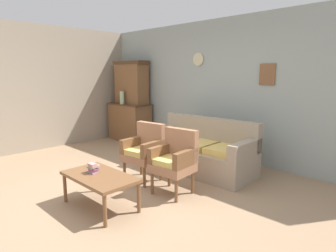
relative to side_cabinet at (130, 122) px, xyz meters
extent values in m
plane|color=#997A5B|center=(2.49, -2.25, -0.47)|extent=(7.68, 7.68, 0.00)
cube|color=#939E99|center=(2.49, 0.38, 0.88)|extent=(6.40, 0.06, 2.70)
cube|color=brown|center=(3.39, 0.33, 1.18)|extent=(0.28, 0.02, 0.36)
cylinder|color=beige|center=(1.89, 0.33, 1.48)|extent=(0.26, 0.03, 0.26)
cube|color=gray|center=(-0.74, -2.25, 0.88)|extent=(0.06, 5.20, 2.70)
cube|color=brown|center=(0.00, 0.00, -0.02)|extent=(1.10, 0.52, 0.90)
cube|color=#462D1B|center=(0.00, 0.00, 0.45)|extent=(1.16, 0.55, 0.03)
cube|color=brown|center=(0.00, 0.08, 0.94)|extent=(0.90, 0.36, 0.95)
cube|color=#462D1B|center=(0.00, 0.08, 1.45)|extent=(0.99, 0.38, 0.08)
cylinder|color=#9BB78B|center=(-0.04, -0.18, 0.62)|extent=(0.11, 0.11, 0.31)
cube|color=gray|center=(2.69, -0.64, -0.26)|extent=(1.92, 0.85, 0.42)
cube|color=gray|center=(2.69, -0.32, 0.19)|extent=(1.90, 0.21, 0.48)
cube|color=gray|center=(3.56, -0.62, 0.07)|extent=(0.18, 0.80, 0.24)
cube|color=gray|center=(1.82, -0.66, 0.07)|extent=(0.18, 0.80, 0.24)
cube|color=tan|center=(3.25, -0.66, 0.00)|extent=(0.51, 0.57, 0.10)
cube|color=tan|center=(2.69, -0.68, 0.00)|extent=(0.51, 0.57, 0.10)
cube|color=tan|center=(2.14, -0.69, 0.00)|extent=(0.51, 0.57, 0.10)
cube|color=#9E6B4C|center=(2.36, -1.61, -0.09)|extent=(0.57, 0.53, 0.12)
cube|color=tan|center=(2.36, -1.63, 0.00)|extent=(0.48, 0.45, 0.10)
cube|color=#9E6B4C|center=(2.34, -1.41, 0.20)|extent=(0.53, 0.16, 0.46)
cube|color=brown|center=(2.58, -1.59, 0.08)|extent=(0.13, 0.49, 0.22)
cube|color=brown|center=(2.14, -1.64, 0.08)|extent=(0.13, 0.49, 0.22)
cylinder|color=brown|center=(2.59, -1.78, -0.31)|extent=(0.04, 0.04, 0.32)
cylinder|color=brown|center=(2.17, -1.82, -0.31)|extent=(0.04, 0.04, 0.32)
cylinder|color=brown|center=(2.55, -1.40, -0.31)|extent=(0.04, 0.04, 0.32)
cylinder|color=brown|center=(2.13, -1.45, -0.31)|extent=(0.04, 0.04, 0.32)
cube|color=#9E6B4C|center=(3.04, -1.65, -0.09)|extent=(0.56, 0.53, 0.12)
cube|color=tan|center=(3.04, -1.67, 0.00)|extent=(0.48, 0.45, 0.10)
cube|color=#9E6B4C|center=(3.02, -1.45, 0.20)|extent=(0.53, 0.15, 0.46)
cube|color=brown|center=(3.26, -1.63, 0.08)|extent=(0.13, 0.49, 0.22)
cube|color=brown|center=(2.82, -1.67, 0.08)|extent=(0.13, 0.49, 0.22)
cylinder|color=brown|center=(3.27, -1.82, -0.31)|extent=(0.04, 0.04, 0.32)
cylinder|color=brown|center=(2.85, -1.86, -0.31)|extent=(0.04, 0.04, 0.32)
cylinder|color=brown|center=(3.23, -1.44, -0.31)|extent=(0.04, 0.04, 0.32)
cylinder|color=brown|center=(2.81, -1.48, -0.31)|extent=(0.04, 0.04, 0.32)
cube|color=brown|center=(2.67, -2.58, -0.07)|extent=(1.00, 0.56, 0.04)
cylinder|color=brown|center=(2.21, -2.34, -0.28)|extent=(0.04, 0.04, 0.38)
cylinder|color=brown|center=(3.13, -2.34, -0.28)|extent=(0.04, 0.04, 0.38)
cylinder|color=brown|center=(2.21, -2.82, -0.28)|extent=(0.04, 0.04, 0.38)
cylinder|color=brown|center=(3.13, -2.82, -0.28)|extent=(0.04, 0.04, 0.38)
cube|color=#A48DAD|center=(2.54, -2.60, -0.04)|extent=(0.13, 0.08, 0.02)
cube|color=#D55E89|center=(2.52, -2.58, -0.01)|extent=(0.12, 0.08, 0.03)
cube|color=#955774|center=(2.53, -2.58, 0.01)|extent=(0.15, 0.08, 0.02)
cube|color=#86A46E|center=(2.52, -2.60, 0.02)|extent=(0.13, 0.08, 0.02)
cube|color=#AC968D|center=(2.55, -2.58, 0.04)|extent=(0.11, 0.11, 0.03)
cube|color=#D48287|center=(2.54, -2.60, 0.07)|extent=(0.11, 0.08, 0.02)
camera|label=1|loc=(5.67, -4.44, 1.20)|focal=30.97mm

